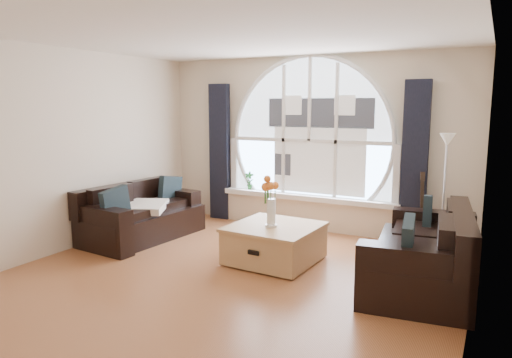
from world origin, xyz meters
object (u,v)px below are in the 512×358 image
coffee_chest (275,242)px  vase_flowers (271,196)px  guitar (422,209)px  sofa_right (422,250)px  sofa_left (143,212)px  floor_lamp (444,195)px  potted_plant (249,181)px

coffee_chest → vase_flowers: vase_flowers is taller
vase_flowers → guitar: bearing=46.8°
sofa_right → sofa_left: bearing=173.1°
floor_lamp → potted_plant: (-3.08, 0.44, -0.10)m
coffee_chest → guitar: size_ratio=0.98×
sofa_left → coffee_chest: size_ratio=1.72×
sofa_right → coffee_chest: 1.76m
sofa_left → sofa_right: 3.93m
vase_flowers → guitar: vase_flowers is taller
sofa_right → guitar: size_ratio=1.81×
sofa_right → guitar: 1.54m
vase_flowers → potted_plant: vase_flowers is taller
vase_flowers → potted_plant: size_ratio=2.32×
sofa_left → coffee_chest: 2.18m
floor_lamp → guitar: floor_lamp is taller
guitar → potted_plant: guitar is taller
coffee_chest → guitar: bearing=49.1°
sofa_left → vase_flowers: 2.22m
vase_flowers → guitar: 2.27m
sofa_left → sofa_right: sofa_right is taller
floor_lamp → potted_plant: bearing=172.0°
sofa_right → floor_lamp: bearing=79.9°
vase_flowers → sofa_right: bearing=3.9°
guitar → sofa_left: bearing=-175.1°
sofa_right → coffee_chest: bearing=174.7°
potted_plant → sofa_right: bearing=-28.4°
vase_flowers → floor_lamp: 2.26m
sofa_left → sofa_right: size_ratio=0.93×
potted_plant → coffee_chest: bearing=-53.0°
sofa_right → coffee_chest: size_ratio=1.84×
guitar → coffee_chest: bearing=-151.5°
sofa_right → floor_lamp: floor_lamp is taller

